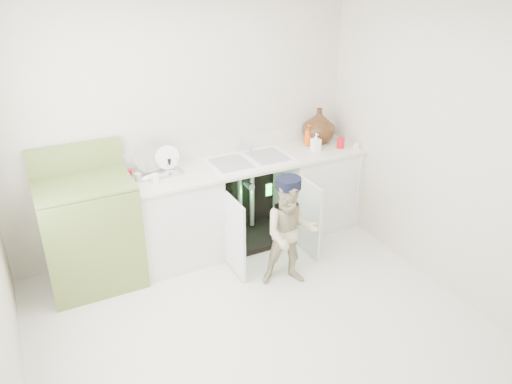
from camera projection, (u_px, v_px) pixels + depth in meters
ground at (255, 321)px, 4.13m from camera, size 3.50×3.50×0.00m
room_shell at (255, 185)px, 3.58m from camera, size 6.00×5.50×1.26m
counter_run at (253, 197)px, 5.13m from camera, size 2.44×1.02×1.27m
avocado_stove at (90, 232)px, 4.43m from camera, size 0.81×0.65×1.25m
repair_worker at (290, 232)px, 4.41m from camera, size 0.61×0.78×1.04m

